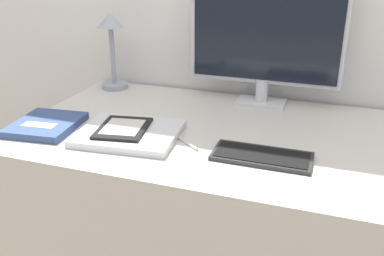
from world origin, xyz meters
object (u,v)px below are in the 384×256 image
at_px(ereader, 123,128).
at_px(keyboard, 262,156).
at_px(pen, 184,141).
at_px(notebook, 46,125).
at_px(desk_lamp, 112,40).
at_px(monitor, 266,29).
at_px(laptop, 129,133).

bearing_deg(ereader, keyboard, -1.37).
distance_m(keyboard, pen, 0.24).
bearing_deg(notebook, keyboard, 1.01).
bearing_deg(desk_lamp, notebook, -90.05).
bearing_deg(keyboard, ereader, 178.63).
bearing_deg(pen, desk_lamp, 137.80).
distance_m(monitor, desk_lamp, 0.61).
relative_size(notebook, pen, 2.04).
height_order(monitor, desk_lamp, monitor).
height_order(laptop, ereader, ereader).
height_order(keyboard, notebook, notebook).
relative_size(keyboard, ereader, 1.35).
relative_size(ereader, notebook, 0.84).
xyz_separation_m(laptop, ereader, (-0.02, -0.00, 0.02)).
distance_m(keyboard, laptop, 0.41).
distance_m(keyboard, notebook, 0.69).
height_order(laptop, pen, laptop).
bearing_deg(keyboard, laptop, 178.20).
xyz_separation_m(desk_lamp, notebook, (-0.00, -0.45, -0.19)).
relative_size(keyboard, desk_lamp, 0.89).
height_order(ereader, desk_lamp, desk_lamp).
xyz_separation_m(keyboard, ereader, (-0.43, 0.01, 0.02)).
relative_size(keyboard, laptop, 0.85).
bearing_deg(desk_lamp, ereader, -58.60).
relative_size(monitor, desk_lamp, 1.79).
distance_m(ereader, pen, 0.19).
xyz_separation_m(monitor, pen, (-0.15, -0.42, -0.27)).
distance_m(monitor, keyboard, 0.53).
distance_m(desk_lamp, notebook, 0.49).
height_order(desk_lamp, notebook, desk_lamp).
bearing_deg(monitor, desk_lamp, -179.67).
height_order(monitor, pen, monitor).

